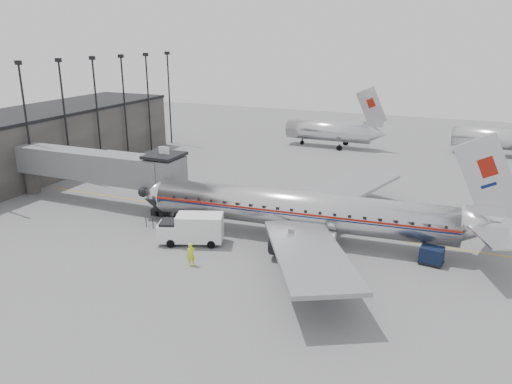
# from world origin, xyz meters

# --- Properties ---
(ground) EXTENTS (160.00, 160.00, 0.00)m
(ground) POSITION_xyz_m (0.00, 0.00, 0.00)
(ground) COLOR slate
(ground) RESTS_ON ground
(terminal) EXTENTS (12.00, 46.00, 8.00)m
(terminal) POSITION_xyz_m (-34.00, 10.00, 4.00)
(terminal) COLOR #393634
(terminal) RESTS_ON ground
(apron_line) EXTENTS (60.00, 0.15, 0.01)m
(apron_line) POSITION_xyz_m (3.00, 6.00, 0.01)
(apron_line) COLOR gold
(apron_line) RESTS_ON ground
(jet_bridge) EXTENTS (21.00, 6.20, 7.10)m
(jet_bridge) POSITION_xyz_m (-16.66, 3.67, 4.18)
(jet_bridge) COLOR #585A5D
(jet_bridge) RESTS_ON ground
(floodlight_masts) EXTENTS (0.90, 42.25, 15.25)m
(floodlight_masts) POSITION_xyz_m (-27.50, 13.00, 8.36)
(floodlight_masts) COLOR black
(floodlight_masts) RESTS_ON ground
(distant_aircraft_near) EXTENTS (16.39, 3.20, 10.26)m
(distant_aircraft_near) POSITION_xyz_m (-1.79, 42.00, 2.73)
(distant_aircraft_near) COLOR silver
(distant_aircraft_near) RESTS_ON ground
(distant_aircraft_mid) EXTENTS (16.39, 3.20, 10.26)m
(distant_aircraft_mid) POSITION_xyz_m (24.21, 46.00, 2.73)
(distant_aircraft_mid) COLOR silver
(distant_aircraft_mid) RESTS_ON ground
(airliner) EXTENTS (34.52, 31.89, 10.91)m
(airliner) POSITION_xyz_m (6.69, 3.05, 2.75)
(airliner) COLOR silver
(airliner) RESTS_ON ground
(service_van) EXTENTS (6.18, 4.09, 2.72)m
(service_van) POSITION_xyz_m (-2.50, -2.03, 1.43)
(service_van) COLOR white
(service_van) RESTS_ON ground
(baggage_cart_navy) EXTENTS (2.05, 1.66, 1.48)m
(baggage_cart_navy) POSITION_xyz_m (17.74, 2.00, 0.79)
(baggage_cart_navy) COLOR black
(baggage_cart_navy) RESTS_ON ground
(baggage_cart_white) EXTENTS (2.08, 1.64, 1.56)m
(baggage_cart_white) POSITION_xyz_m (8.86, 1.17, 0.83)
(baggage_cart_white) COLOR silver
(baggage_cart_white) RESTS_ON ground
(ramp_worker) EXTENTS (0.84, 0.79, 1.93)m
(ramp_worker) POSITION_xyz_m (-0.25, -6.00, 0.96)
(ramp_worker) COLOR #CCF41C
(ramp_worker) RESTS_ON ground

